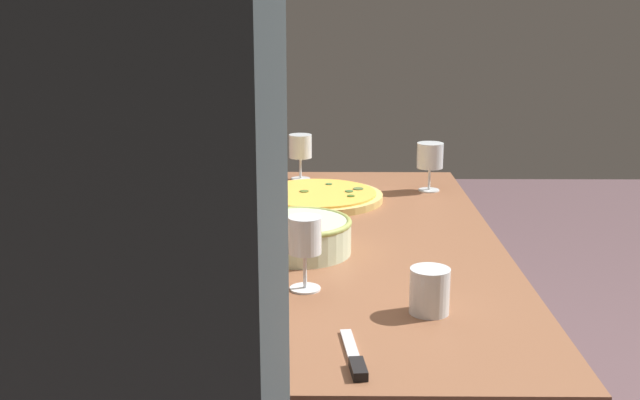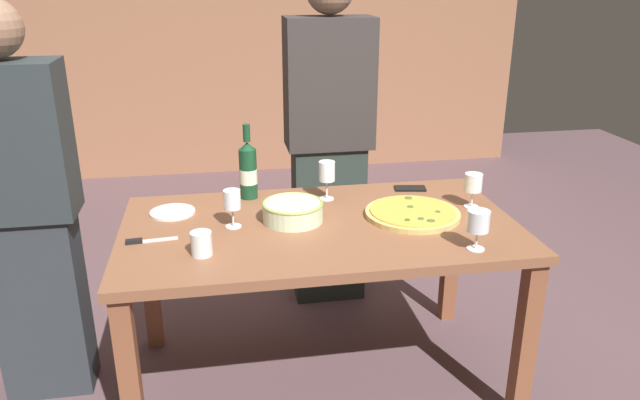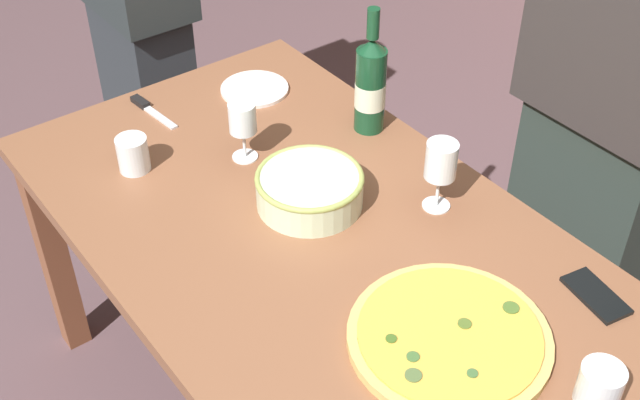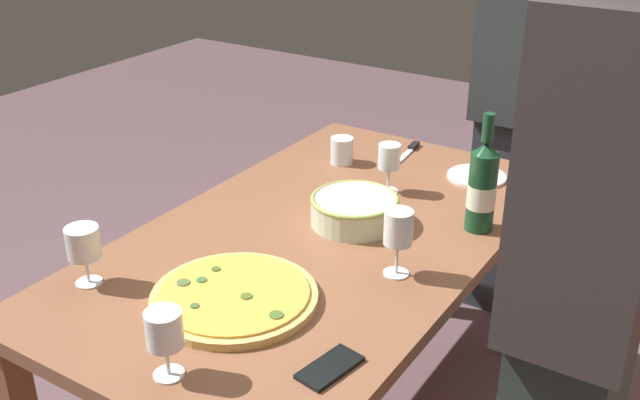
% 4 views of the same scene
% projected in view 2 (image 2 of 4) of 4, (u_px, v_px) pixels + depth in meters
% --- Properties ---
extents(ground_plane, '(8.00, 8.00, 0.00)m').
position_uv_depth(ground_plane, '(320.00, 377.00, 2.75)').
color(ground_plane, brown).
extents(dining_table, '(1.60, 0.90, 0.75)m').
position_uv_depth(dining_table, '(320.00, 244.00, 2.52)').
color(dining_table, brown).
rests_on(dining_table, ground).
extents(brick_wall_back, '(4.71, 0.16, 2.79)m').
position_uv_depth(brick_wall_back, '(256.00, 11.00, 5.21)').
color(brick_wall_back, '#966246').
rests_on(brick_wall_back, ground).
extents(pizza, '(0.40, 0.40, 0.03)m').
position_uv_depth(pizza, '(413.00, 213.00, 2.56)').
color(pizza, tan).
rests_on(pizza, dining_table).
extents(serving_bowl, '(0.25, 0.25, 0.08)m').
position_uv_depth(serving_bowl, '(293.00, 211.00, 2.50)').
color(serving_bowl, beige).
rests_on(serving_bowl, dining_table).
extents(wine_bottle, '(0.08, 0.08, 0.34)m').
position_uv_depth(wine_bottle, '(248.00, 170.00, 2.73)').
color(wine_bottle, '#144125').
rests_on(wine_bottle, dining_table).
extents(wine_glass_near_pizza, '(0.08, 0.08, 0.15)m').
position_uv_depth(wine_glass_near_pizza, '(473.00, 183.00, 2.62)').
color(wine_glass_near_pizza, white).
rests_on(wine_glass_near_pizza, dining_table).
extents(wine_glass_by_bottle, '(0.07, 0.07, 0.16)m').
position_uv_depth(wine_glass_by_bottle, '(232.00, 202.00, 2.42)').
color(wine_glass_by_bottle, white).
rests_on(wine_glass_by_bottle, dining_table).
extents(wine_glass_far_left, '(0.07, 0.07, 0.18)m').
position_uv_depth(wine_glass_far_left, '(327.00, 173.00, 2.71)').
color(wine_glass_far_left, white).
rests_on(wine_glass_far_left, dining_table).
extents(wine_glass_far_right, '(0.08, 0.08, 0.15)m').
position_uv_depth(wine_glass_far_right, '(478.00, 223.00, 2.22)').
color(wine_glass_far_right, white).
rests_on(wine_glass_far_right, dining_table).
extents(cup_amber, '(0.08, 0.08, 0.09)m').
position_uv_depth(cup_amber, '(201.00, 244.00, 2.19)').
color(cup_amber, white).
rests_on(cup_amber, dining_table).
extents(side_plate, '(0.19, 0.19, 0.01)m').
position_uv_depth(side_plate, '(173.00, 212.00, 2.59)').
color(side_plate, white).
rests_on(side_plate, dining_table).
extents(cell_phone, '(0.15, 0.09, 0.01)m').
position_uv_depth(cell_phone, '(410.00, 188.00, 2.87)').
color(cell_phone, black).
rests_on(cell_phone, dining_table).
extents(pizza_knife, '(0.19, 0.04, 0.02)m').
position_uv_depth(pizza_knife, '(144.00, 241.00, 2.31)').
color(pizza_knife, silver).
rests_on(pizza_knife, dining_table).
extents(person_host, '(0.44, 0.24, 1.75)m').
position_uv_depth(person_host, '(329.00, 141.00, 3.16)').
color(person_host, '#29342E').
rests_on(person_host, ground).
extents(person_guest_left, '(0.41, 0.24, 1.63)m').
position_uv_depth(person_guest_left, '(25.00, 210.00, 2.41)').
color(person_guest_left, '#2C3237').
rests_on(person_guest_left, ground).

